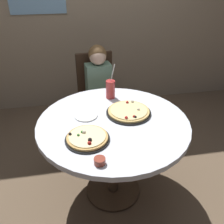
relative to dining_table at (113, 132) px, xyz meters
name	(u,v)px	position (x,y,z in m)	size (l,w,h in m)	color
ground_plane	(113,190)	(0.00, 0.00, -0.64)	(8.00, 8.00, 0.00)	brown
dining_table	(113,132)	(0.00, 0.00, 0.00)	(1.15, 1.15, 0.75)	silver
chair_wooden	(97,91)	(-0.01, 0.96, -0.11)	(0.44, 0.44, 0.95)	#382619
diner_child	(101,102)	(0.01, 0.78, -0.16)	(0.29, 0.42, 1.08)	#3F4766
pizza_veggie	(129,112)	(0.14, 0.09, 0.12)	(0.36, 0.36, 0.05)	black
pizza_cheese	(87,138)	(-0.21, -0.20, 0.12)	(0.30, 0.30, 0.05)	black
soda_cup	(110,89)	(0.05, 0.38, 0.19)	(0.08, 0.08, 0.31)	#B73333
sauce_bowl	(100,161)	(-0.16, -0.44, 0.13)	(0.07, 0.07, 0.04)	brown
plate_small	(86,115)	(-0.20, 0.11, 0.11)	(0.18, 0.18, 0.01)	white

